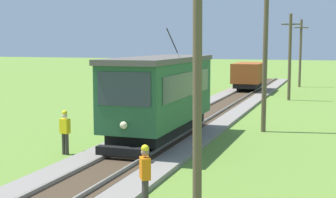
{
  "coord_description": "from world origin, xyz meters",
  "views": [
    {
      "loc": [
        7.2,
        1.14,
        4.45
      ],
      "look_at": [
        -0.77,
        24.66,
        1.58
      ],
      "focal_mm": 52.52,
      "sensor_mm": 36.0,
      "label": 1
    }
  ],
  "objects_px": {
    "freight_car": "(249,75)",
    "second_worker": "(65,130)",
    "utility_pole_mid": "(265,45)",
    "track_worker": "(145,174)",
    "utility_pole_far": "(290,56)",
    "red_tram": "(161,94)",
    "utility_pole_distant": "(300,52)",
    "utility_pole_near_tram": "(197,77)"
  },
  "relations": [
    {
      "from": "freight_car",
      "to": "utility_pole_mid",
      "type": "height_order",
      "value": "utility_pole_mid"
    },
    {
      "from": "utility_pole_far",
      "to": "red_tram",
      "type": "bearing_deg",
      "value": -102.0
    },
    {
      "from": "red_tram",
      "to": "freight_car",
      "type": "distance_m",
      "value": 23.62
    },
    {
      "from": "utility_pole_far",
      "to": "second_worker",
      "type": "relative_size",
      "value": 3.71
    },
    {
      "from": "red_tram",
      "to": "utility_pole_distant",
      "type": "bearing_deg",
      "value": 82.68
    },
    {
      "from": "red_tram",
      "to": "utility_pole_mid",
      "type": "bearing_deg",
      "value": 48.13
    },
    {
      "from": "red_tram",
      "to": "utility_pole_near_tram",
      "type": "distance_m",
      "value": 9.28
    },
    {
      "from": "utility_pole_mid",
      "to": "utility_pole_far",
      "type": "distance_m",
      "value": 14.13
    },
    {
      "from": "utility_pole_mid",
      "to": "track_worker",
      "type": "bearing_deg",
      "value": -96.07
    },
    {
      "from": "freight_car",
      "to": "utility_pole_near_tram",
      "type": "relative_size",
      "value": 0.74
    },
    {
      "from": "freight_car",
      "to": "red_tram",
      "type": "bearing_deg",
      "value": -89.99
    },
    {
      "from": "red_tram",
      "to": "second_worker",
      "type": "height_order",
      "value": "red_tram"
    },
    {
      "from": "freight_car",
      "to": "utility_pole_mid",
      "type": "xyz_separation_m",
      "value": [
        3.93,
        -19.23,
        2.76
      ]
    },
    {
      "from": "freight_car",
      "to": "track_worker",
      "type": "xyz_separation_m",
      "value": [
        2.57,
        -32.06,
        -0.57
      ]
    },
    {
      "from": "track_worker",
      "to": "second_worker",
      "type": "height_order",
      "value": "same"
    },
    {
      "from": "utility_pole_near_tram",
      "to": "track_worker",
      "type": "xyz_separation_m",
      "value": [
        -1.37,
        -0.17,
        -2.61
      ]
    },
    {
      "from": "utility_pole_distant",
      "to": "red_tram",
      "type": "bearing_deg",
      "value": -97.32
    },
    {
      "from": "utility_pole_near_tram",
      "to": "second_worker",
      "type": "xyz_separation_m",
      "value": [
        -6.78,
        4.92,
        -2.61
      ]
    },
    {
      "from": "utility_pole_mid",
      "to": "track_worker",
      "type": "height_order",
      "value": "utility_pole_mid"
    },
    {
      "from": "utility_pole_far",
      "to": "utility_pole_near_tram",
      "type": "bearing_deg",
      "value": -90.0
    },
    {
      "from": "freight_car",
      "to": "second_worker",
      "type": "distance_m",
      "value": 27.12
    },
    {
      "from": "second_worker",
      "to": "utility_pole_distant",
      "type": "bearing_deg",
      "value": 179.85
    },
    {
      "from": "second_worker",
      "to": "utility_pole_mid",
      "type": "bearing_deg",
      "value": 149.94
    },
    {
      "from": "red_tram",
      "to": "track_worker",
      "type": "relative_size",
      "value": 4.79
    },
    {
      "from": "utility_pole_far",
      "to": "utility_pole_distant",
      "type": "xyz_separation_m",
      "value": [
        0.0,
        12.12,
        0.05
      ]
    },
    {
      "from": "utility_pole_mid",
      "to": "track_worker",
      "type": "distance_m",
      "value": 13.33
    },
    {
      "from": "freight_car",
      "to": "second_worker",
      "type": "bearing_deg",
      "value": -96.02
    },
    {
      "from": "utility_pole_near_tram",
      "to": "utility_pole_far",
      "type": "distance_m",
      "value": 26.77
    },
    {
      "from": "utility_pole_mid",
      "to": "utility_pole_far",
      "type": "bearing_deg",
      "value": 90.0
    },
    {
      "from": "utility_pole_distant",
      "to": "utility_pole_mid",
      "type": "bearing_deg",
      "value": -90.0
    },
    {
      "from": "utility_pole_mid",
      "to": "freight_car",
      "type": "bearing_deg",
      "value": 101.56
    },
    {
      "from": "utility_pole_distant",
      "to": "freight_car",
      "type": "bearing_deg",
      "value": -119.35
    },
    {
      "from": "utility_pole_far",
      "to": "track_worker",
      "type": "distance_m",
      "value": 27.08
    },
    {
      "from": "freight_car",
      "to": "utility_pole_near_tram",
      "type": "bearing_deg",
      "value": -82.97
    },
    {
      "from": "track_worker",
      "to": "second_worker",
      "type": "xyz_separation_m",
      "value": [
        -5.41,
        5.09,
        0.0
      ]
    },
    {
      "from": "utility_pole_near_tram",
      "to": "utility_pole_far",
      "type": "bearing_deg",
      "value": 90.0
    },
    {
      "from": "freight_car",
      "to": "utility_pole_distant",
      "type": "xyz_separation_m",
      "value": [
        3.93,
        7.0,
        1.9
      ]
    },
    {
      "from": "red_tram",
      "to": "utility_pole_distant",
      "type": "height_order",
      "value": "utility_pole_distant"
    },
    {
      "from": "utility_pole_near_tram",
      "to": "utility_pole_far",
      "type": "relative_size",
      "value": 1.06
    },
    {
      "from": "utility_pole_mid",
      "to": "utility_pole_distant",
      "type": "bearing_deg",
      "value": 90.0
    },
    {
      "from": "red_tram",
      "to": "utility_pole_mid",
      "type": "distance_m",
      "value": 6.26
    },
    {
      "from": "track_worker",
      "to": "second_worker",
      "type": "bearing_deg",
      "value": -76.01
    }
  ]
}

